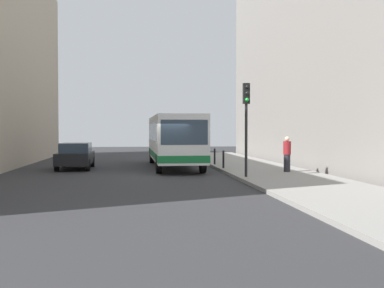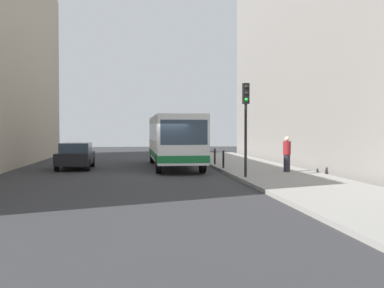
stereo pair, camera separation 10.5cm
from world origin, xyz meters
name	(u,v)px [view 1 (the left image)]	position (x,y,z in m)	size (l,w,h in m)	color
ground_plane	(162,175)	(0.00, 0.00, 0.00)	(80.00, 80.00, 0.00)	#2D2D30
sidewalk	(269,172)	(5.40, 0.00, 0.07)	(4.40, 40.00, 0.15)	gray
building_right	(350,38)	(11.50, 4.00, 7.72)	(7.00, 32.00, 15.44)	gray
bus	(174,138)	(0.99, 4.87, 1.73)	(2.63, 11.04, 3.00)	white
car_beside_bus	(76,155)	(-4.63, 4.23, 0.78)	(1.89, 4.41, 1.48)	black
traffic_light	(246,112)	(3.55, -2.88, 3.01)	(0.28, 0.33, 4.10)	black
bollard_near	(223,159)	(3.45, 1.98, 0.62)	(0.11, 0.11, 0.95)	black
bollard_mid	(215,156)	(3.45, 4.83, 0.62)	(0.11, 0.11, 0.95)	black
bollard_far	(208,154)	(3.45, 7.67, 0.62)	(0.11, 0.11, 0.95)	black
pedestrian_near_signal	(287,154)	(6.14, -0.63, 1.02)	(0.38, 0.38, 1.74)	#26262D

